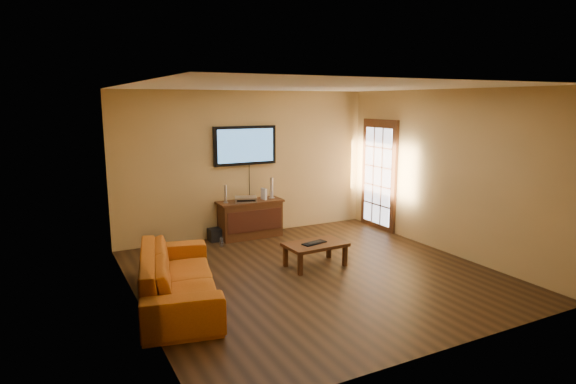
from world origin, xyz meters
TOP-DOWN VIEW (x-y plane):
  - ground_plane at (0.00, 0.00)m, footprint 5.00×5.00m
  - room_walls at (0.00, 0.62)m, footprint 5.00×5.00m
  - french_door at (2.46, 1.70)m, footprint 0.07×1.02m
  - media_console at (-0.06, 2.26)m, footprint 1.22×0.46m
  - television at (-0.06, 2.45)m, footprint 1.22×0.08m
  - coffee_table at (0.18, 0.30)m, footprint 0.95×0.59m
  - sofa at (-2.03, -0.04)m, footprint 1.13×2.38m
  - speaker_left at (-0.53, 2.28)m, footprint 0.09×0.09m
  - speaker_right at (0.40, 2.29)m, footprint 0.11×0.11m
  - av_receiver at (-0.16, 2.21)m, footprint 0.46×0.39m
  - game_console at (0.21, 2.24)m, footprint 0.06×0.16m
  - subwoofer at (-0.74, 2.32)m, footprint 0.24×0.24m
  - bottle at (-0.76, 1.92)m, footprint 0.06×0.06m
  - keyboard at (0.16, 0.29)m, footprint 0.42×0.23m

SIDE VIEW (x-z plane):
  - ground_plane at x=0.00m, z-range 0.00..0.00m
  - bottle at x=-0.76m, z-range -0.01..0.18m
  - subwoofer at x=-0.74m, z-range 0.00..0.23m
  - coffee_table at x=0.18m, z-range 0.13..0.50m
  - media_console at x=-0.06m, z-range 0.00..0.70m
  - keyboard at x=0.16m, z-range 0.37..0.39m
  - sofa at x=-2.03m, z-range 0.00..0.89m
  - av_receiver at x=-0.16m, z-range 0.70..0.78m
  - game_console at x=0.21m, z-range 0.70..0.91m
  - speaker_left at x=-0.53m, z-range 0.68..1.01m
  - speaker_right at x=0.40m, z-range 0.68..1.07m
  - french_door at x=2.46m, z-range -0.06..2.16m
  - room_walls at x=0.00m, z-range -0.81..4.19m
  - television at x=-0.06m, z-range 1.34..2.06m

